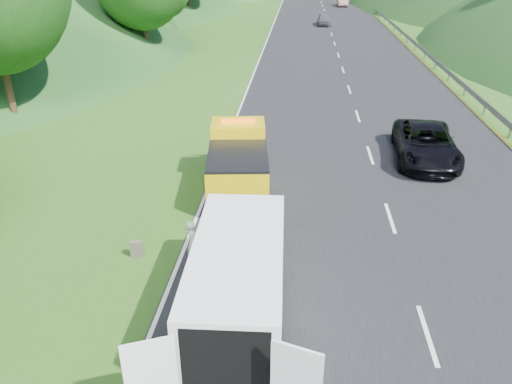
# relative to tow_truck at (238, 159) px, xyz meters

# --- Properties ---
(ground) EXTENTS (320.00, 320.00, 0.00)m
(ground) POSITION_rel_tow_truck_xyz_m (2.70, -6.09, -1.23)
(ground) COLOR #38661E
(ground) RESTS_ON ground
(road_surface) EXTENTS (14.00, 200.00, 0.02)m
(road_surface) POSITION_rel_tow_truck_xyz_m (5.70, 33.91, -1.22)
(road_surface) COLOR black
(road_surface) RESTS_ON ground
(guardrail) EXTENTS (0.06, 140.00, 1.52)m
(guardrail) POSITION_rel_tow_truck_xyz_m (13.00, 46.41, -1.23)
(guardrail) COLOR gray
(guardrail) RESTS_ON ground
(tree_line_left) EXTENTS (14.00, 140.00, 14.00)m
(tree_line_left) POSITION_rel_tow_truck_xyz_m (-16.30, 53.91, -1.23)
(tree_line_left) COLOR #205017
(tree_line_left) RESTS_ON ground
(tree_line_right) EXTENTS (14.00, 140.00, 14.00)m
(tree_line_right) POSITION_rel_tow_truck_xyz_m (25.70, 53.91, -1.23)
(tree_line_right) COLOR #205017
(tree_line_right) RESTS_ON ground
(tow_truck) EXTENTS (2.77, 6.05, 2.52)m
(tow_truck) POSITION_rel_tow_truck_xyz_m (0.00, 0.00, 0.00)
(tow_truck) COLOR black
(tow_truck) RESTS_ON ground
(white_van) EXTENTS (3.68, 6.78, 2.39)m
(white_van) POSITION_rel_tow_truck_xyz_m (0.96, -7.95, 0.12)
(white_van) COLOR black
(white_van) RESTS_ON ground
(woman) EXTENTS (0.48, 0.60, 1.48)m
(woman) POSITION_rel_tow_truck_xyz_m (-0.72, -5.52, -1.23)
(woman) COLOR silver
(woman) RESTS_ON ground
(child) EXTENTS (0.69, 0.68, 1.13)m
(child) POSITION_rel_tow_truck_xyz_m (-0.26, -6.83, -1.23)
(child) COLOR tan
(child) RESTS_ON ground
(suitcase) EXTENTS (0.37, 0.24, 0.56)m
(suitcase) POSITION_rel_tow_truck_xyz_m (-2.56, -5.29, -0.95)
(suitcase) COLOR #514D3D
(suitcase) RESTS_ON ground
(passing_suv) EXTENTS (2.99, 5.75, 1.55)m
(passing_suv) POSITION_rel_tow_truck_xyz_m (8.06, 3.59, -1.23)
(passing_suv) COLOR black
(passing_suv) RESTS_ON ground
(dist_car_a) EXTENTS (1.66, 4.12, 1.40)m
(dist_car_a) POSITION_rel_tow_truck_xyz_m (5.12, 47.09, -1.23)
(dist_car_a) COLOR #45464A
(dist_car_a) RESTS_ON ground
(dist_car_b) EXTENTS (1.60, 4.58, 1.51)m
(dist_car_b) POSITION_rel_tow_truck_xyz_m (8.90, 69.65, -1.23)
(dist_car_b) COLOR #836157
(dist_car_b) RESTS_ON ground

